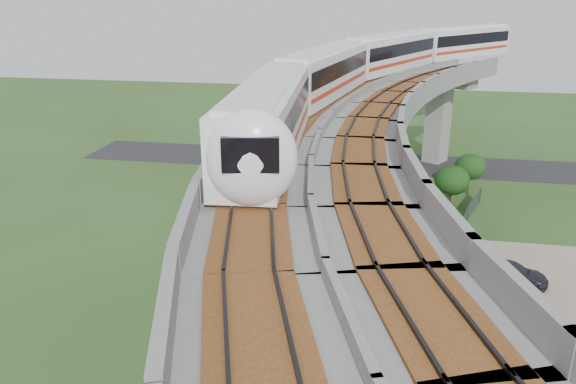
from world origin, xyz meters
name	(u,v)px	position (x,y,z in m)	size (l,w,h in m)	color
ground	(317,302)	(0.00, 0.00, 0.00)	(160.00, 160.00, 0.00)	#324B1E
dirt_lot	(570,344)	(14.00, -2.00, 0.02)	(18.00, 26.00, 0.04)	gray
asphalt_road	(351,162)	(0.00, 30.00, 0.01)	(60.00, 8.00, 0.03)	#232326
viaduct	(390,164)	(3.84, 0.00, 9.05)	(19.58, 73.98, 11.40)	#99968E
metro_train	(383,63)	(3.00, 17.58, 12.31)	(21.69, 58.54, 3.64)	white
fence	(484,306)	(9.75, 0.00, 0.75)	(3.87, 38.73, 1.50)	#2D382D
tree_0	(470,167)	(11.45, 21.65, 2.61)	(2.81, 2.81, 3.81)	#382314
tree_1	(452,180)	(9.53, 18.23, 2.34)	(3.02, 3.02, 3.63)	#382314
tree_2	(441,211)	(8.22, 12.65, 1.59)	(2.06, 2.06, 2.47)	#382314
tree_3	(422,222)	(6.51, 8.67, 2.14)	(2.82, 2.82, 3.35)	#382314
tree_4	(427,263)	(6.50, 1.70, 2.35)	(1.90, 1.90, 3.17)	#382314
tree_5	(428,298)	(6.33, -1.94, 2.07)	(2.46, 2.46, 3.12)	#382314
tree_6	(439,373)	(6.46, -8.34, 1.99)	(2.40, 2.40, 3.01)	#382314
car_dark	(511,272)	(12.09, 4.62, 0.71)	(1.88, 4.61, 1.34)	black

